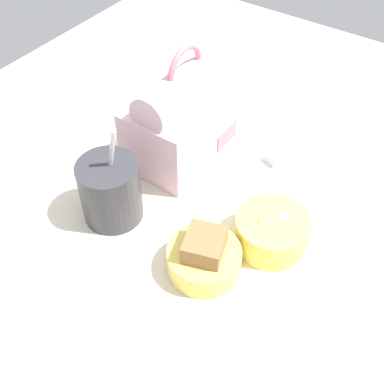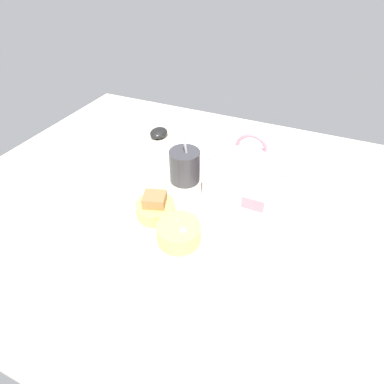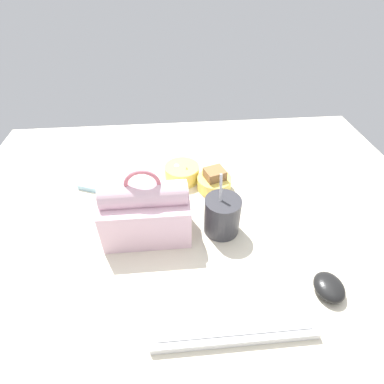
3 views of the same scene
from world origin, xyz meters
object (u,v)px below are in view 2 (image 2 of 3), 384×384
soup_cup (185,165)px  keyboard (216,144)px  chopstick_case (278,253)px  lunch_bag (247,176)px  computer_mouse (159,133)px  bento_bowl_sandwich (155,208)px  bento_bowl_snacks (179,232)px

soup_cup → keyboard: bearing=84.8°
keyboard → chopstick_case: (30.35, -40.99, -0.22)cm
lunch_bag → computer_mouse: bearing=152.1°
lunch_bag → bento_bowl_sandwich: 26.60cm
computer_mouse → bento_bowl_snacks: bearing=-56.1°
lunch_bag → keyboard: bearing=126.4°
soup_cup → bento_bowl_snacks: (8.85, -22.87, -2.72)cm
bento_bowl_sandwich → computer_mouse: 42.62cm
keyboard → lunch_bag: 29.58cm
bento_bowl_sandwich → bento_bowl_snacks: 10.97cm
lunch_bag → computer_mouse: lunch_bag is taller
chopstick_case → bento_bowl_sandwich: bearing=178.7°
bento_bowl_snacks → bento_bowl_sandwich: bearing=150.1°
soup_cup → computer_mouse: 28.99cm
keyboard → soup_cup: (-2.07, -22.83, 4.33)cm
bento_bowl_sandwich → chopstick_case: size_ratio=0.58×
lunch_bag → bento_bowl_snacks: bearing=-114.7°
keyboard → soup_cup: bearing=-95.2°
bento_bowl_sandwich → chopstick_case: (33.08, -0.76, -1.80)cm
bento_bowl_snacks → lunch_bag: bearing=65.3°
keyboard → bento_bowl_snacks: bento_bowl_snacks is taller
lunch_bag → bento_bowl_sandwich: bearing=-139.4°
computer_mouse → chopstick_case: 65.29cm
keyboard → chopstick_case: bearing=-53.5°
lunch_bag → bento_bowl_snacks: lunch_bag is taller
soup_cup → chopstick_case: soup_cup is taller
bento_bowl_sandwich → soup_cup: bearing=87.8°
lunch_bag → bento_bowl_snacks: size_ratio=1.99×
bento_bowl_snacks → chopstick_case: (23.57, 4.71, -1.83)cm
keyboard → bento_bowl_snacks: 46.23cm
lunch_bag → computer_mouse: (-39.41, 20.85, -5.85)cm
keyboard → computer_mouse: (-22.28, -2.37, 0.66)cm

